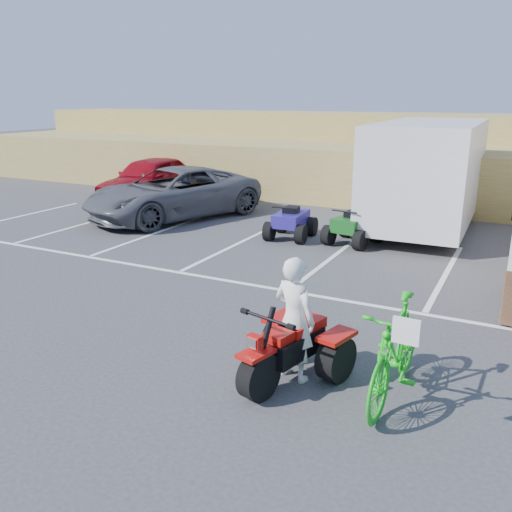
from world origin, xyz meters
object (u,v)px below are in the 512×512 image
at_px(quad_atv_green, 352,243).
at_px(red_car, 150,179).
at_px(cargo_trailer, 428,171).
at_px(rider, 294,319).
at_px(red_trike_atv, 286,381).
at_px(green_dirt_bike, 395,350).
at_px(grey_pickup, 173,193).
at_px(quad_atv_blue, 291,238).

bearing_deg(quad_atv_green, red_car, 172.91).
distance_m(red_car, cargo_trailer, 10.12).
distance_m(red_car, quad_atv_green, 9.15).
xyz_separation_m(rider, red_car, (-10.17, 10.01, -0.06)).
xyz_separation_m(red_trike_atv, green_dirt_bike, (1.41, 0.26, 0.67)).
relative_size(red_car, cargo_trailer, 0.72).
bearing_deg(red_trike_atv, grey_pickup, 147.55).
relative_size(grey_pickup, quad_atv_blue, 3.84).
height_order(grey_pickup, red_car, red_car).
bearing_deg(rider, green_dirt_bike, -160.91).
distance_m(red_car, quad_atv_blue, 7.60).
height_order(red_trike_atv, green_dirt_bike, green_dirt_bike).
bearing_deg(rider, red_car, -30.24).
bearing_deg(rider, quad_atv_blue, -52.05).
bearing_deg(green_dirt_bike, rider, -172.98).
relative_size(red_trike_atv, red_car, 0.35).
distance_m(rider, red_car, 14.27).
bearing_deg(red_car, quad_atv_blue, -24.65).
xyz_separation_m(red_trike_atv, cargo_trailer, (-0.05, 10.38, 1.69)).
relative_size(green_dirt_bike, red_car, 0.46).
height_order(red_trike_atv, quad_atv_green, red_trike_atv).
distance_m(grey_pickup, cargo_trailer, 7.92).
relative_size(rider, green_dirt_bike, 0.79).
bearing_deg(green_dirt_bike, cargo_trailer, 100.44).
bearing_deg(quad_atv_blue, red_trike_atv, -71.41).
height_order(grey_pickup, quad_atv_blue, grey_pickup).
xyz_separation_m(red_trike_atv, quad_atv_green, (-1.40, 7.56, 0.00)).
distance_m(rider, green_dirt_bike, 1.39).
bearing_deg(red_car, red_trike_atv, -47.91).
distance_m(cargo_trailer, quad_atv_green, 3.55).
relative_size(cargo_trailer, quad_atv_blue, 4.44).
xyz_separation_m(green_dirt_bike, quad_atv_blue, (-4.52, 7.09, -0.67)).
bearing_deg(quad_atv_blue, cargo_trailer, 40.35).
xyz_separation_m(grey_pickup, red_car, (-2.56, 2.10, 0.02)).
distance_m(green_dirt_bike, grey_pickup, 11.89).
bearing_deg(quad_atv_green, grey_pickup, -175.10).
bearing_deg(quad_atv_green, cargo_trailer, 73.99).
bearing_deg(red_car, quad_atv_green, -19.38).
bearing_deg(grey_pickup, red_trike_atv, -25.84).
bearing_deg(cargo_trailer, red_car, -179.93).
distance_m(grey_pickup, red_car, 3.31).
height_order(quad_atv_blue, quad_atv_green, quad_atv_green).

